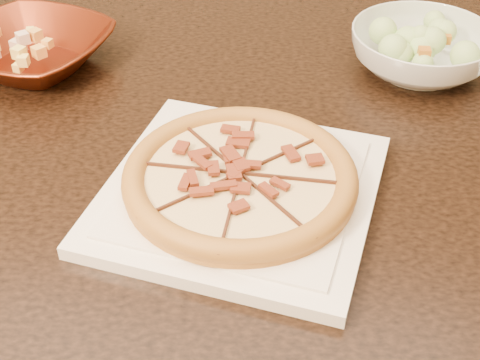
% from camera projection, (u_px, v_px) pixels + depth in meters
% --- Properties ---
extents(dining_table, '(1.43, 0.97, 0.75)m').
position_uv_depth(dining_table, '(182.00, 176.00, 1.03)').
color(dining_table, black).
rests_on(dining_table, floor).
extents(plate, '(0.39, 0.39, 0.02)m').
position_uv_depth(plate, '(240.00, 192.00, 0.83)').
color(plate, white).
rests_on(plate, dining_table).
extents(pizza, '(0.29, 0.29, 0.03)m').
position_uv_depth(pizza, '(240.00, 177.00, 0.81)').
color(pizza, '#B16C1F').
rests_on(pizza, plate).
extents(bronze_bowl, '(0.31, 0.31, 0.06)m').
position_uv_depth(bronze_bowl, '(32.00, 50.00, 1.07)').
color(bronze_bowl, maroon).
rests_on(bronze_bowl, dining_table).
extents(mixed_dish, '(0.09, 0.12, 0.03)m').
position_uv_depth(mixed_dish, '(26.00, 25.00, 1.04)').
color(mixed_dish, beige).
rests_on(mixed_dish, bronze_bowl).
extents(salad_bowl, '(0.30, 0.30, 0.07)m').
position_uv_depth(salad_bowl, '(421.00, 51.00, 1.06)').
color(salad_bowl, silver).
rests_on(salad_bowl, dining_table).
extents(salad, '(0.12, 0.11, 0.04)m').
position_uv_depth(salad, '(427.00, 20.00, 1.02)').
color(salad, '#CCE391').
rests_on(salad, salad_bowl).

